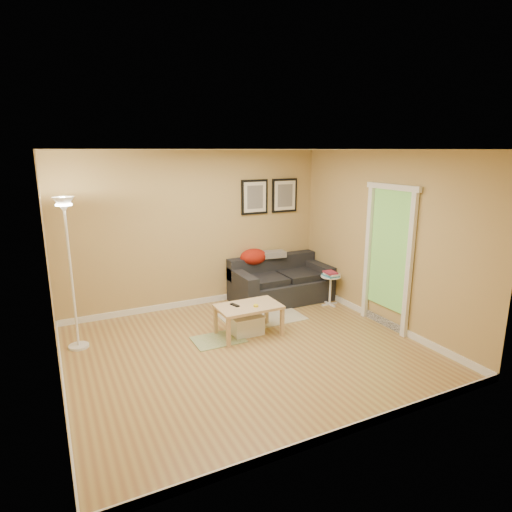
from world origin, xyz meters
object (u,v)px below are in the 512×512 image
at_px(sofa, 281,280).
at_px(book_stack, 331,274).
at_px(coffee_table, 249,320).
at_px(side_table, 330,290).
at_px(floor_lamp, 72,279).
at_px(storage_bin, 246,325).

height_order(sofa, book_stack, sofa).
distance_m(coffee_table, side_table, 1.85).
distance_m(sofa, floor_lamp, 3.46).
bearing_deg(book_stack, storage_bin, -146.43).
bearing_deg(sofa, book_stack, -43.42).
xyz_separation_m(book_stack, floor_lamp, (-4.01, 0.17, 0.41)).
distance_m(sofa, storage_bin, 1.57).
bearing_deg(storage_bin, book_stack, 13.77).
bearing_deg(floor_lamp, sofa, 7.12).
relative_size(sofa, coffee_table, 1.89).
bearing_deg(coffee_table, floor_lamp, 146.49).
distance_m(sofa, coffee_table, 1.58).
height_order(coffee_table, storage_bin, coffee_table).
bearing_deg(storage_bin, side_table, 14.20).
height_order(storage_bin, side_table, side_table).
distance_m(coffee_table, floor_lamp, 2.44).
height_order(side_table, book_stack, book_stack).
xyz_separation_m(sofa, side_table, (0.64, -0.57, -0.12)).
bearing_deg(book_stack, side_table, 70.88).
xyz_separation_m(coffee_table, book_stack, (1.77, 0.48, 0.33)).
bearing_deg(coffee_table, book_stack, -1.87).
bearing_deg(floor_lamp, side_table, -2.17).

